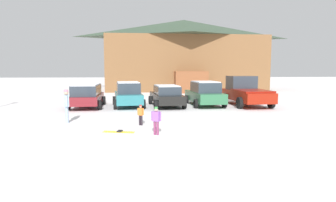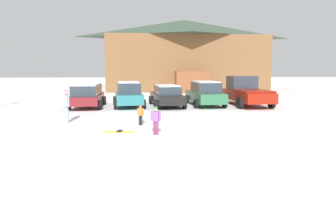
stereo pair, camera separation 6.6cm
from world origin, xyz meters
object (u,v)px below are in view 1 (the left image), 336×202
at_px(parked_teal_hatchback, 128,94).
at_px(parked_black_sedan, 166,96).
at_px(ski_lodge, 184,55).
at_px(skier_child_in_orange_jacket, 141,114).
at_px(skier_child_in_purple_jacket, 156,119).
at_px(parked_maroon_van, 87,95).
at_px(skier_adult_in_blue_parka, 67,104).
at_px(pickup_truck, 245,92).
at_px(parked_green_coupe, 205,93).
at_px(pair_of_skis, 119,132).

bearing_deg(parked_teal_hatchback, parked_black_sedan, -0.96).
relative_size(ski_lodge, skier_child_in_orange_jacket, 20.12).
bearing_deg(skier_child_in_purple_jacket, parked_maroon_van, 116.28).
distance_m(ski_lodge, skier_adult_in_blue_parka, 25.16).
distance_m(ski_lodge, skier_child_in_purple_jacket, 27.04).
bearing_deg(pickup_truck, skier_child_in_purple_jacket, -126.34).
relative_size(parked_green_coupe, pickup_truck, 0.89).
distance_m(parked_teal_hatchback, skier_child_in_purple_jacket, 9.37).
height_order(ski_lodge, skier_adult_in_blue_parka, ski_lodge).
distance_m(parked_black_sedan, parked_green_coupe, 2.85).
bearing_deg(skier_child_in_purple_jacket, pair_of_skis, 157.97).
xyz_separation_m(skier_child_in_purple_jacket, skier_adult_in_blue_parka, (-4.38, 3.12, 0.28)).
distance_m(parked_teal_hatchback, parked_green_coupe, 5.57).
bearing_deg(skier_adult_in_blue_parka, skier_child_in_purple_jacket, -35.52).
bearing_deg(pair_of_skis, pickup_truck, 45.95).
height_order(parked_teal_hatchback, pair_of_skis, parked_teal_hatchback).
height_order(parked_maroon_van, parked_teal_hatchback, parked_teal_hatchback).
distance_m(ski_lodge, pair_of_skis, 26.83).
relative_size(skier_child_in_orange_jacket, pair_of_skis, 0.70).
bearing_deg(pickup_truck, parked_teal_hatchback, -178.33).
distance_m(parked_teal_hatchback, pair_of_skis, 8.63).
relative_size(parked_maroon_van, skier_child_in_orange_jacket, 4.68).
bearing_deg(skier_adult_in_blue_parka, ski_lodge, 68.96).
bearing_deg(parked_green_coupe, pickup_truck, -0.05).
relative_size(parked_teal_hatchback, pickup_truck, 0.82).
height_order(parked_green_coupe, pickup_truck, pickup_truck).
height_order(parked_black_sedan, skier_adult_in_blue_parka, skier_adult_in_blue_parka).
distance_m(parked_maroon_van, skier_child_in_orange_jacket, 7.95).
bearing_deg(ski_lodge, parked_maroon_van, -117.72).
height_order(parked_maroon_van, pickup_truck, pickup_truck).
height_order(pickup_truck, skier_child_in_purple_jacket, pickup_truck).
xyz_separation_m(ski_lodge, pair_of_skis, (-6.15, -25.74, -4.44)).
bearing_deg(parked_green_coupe, skier_adult_in_blue_parka, -142.57).
xyz_separation_m(parked_maroon_van, skier_child_in_purple_jacket, (4.50, -9.12, -0.23)).
relative_size(ski_lodge, parked_maroon_van, 4.30).
bearing_deg(parked_black_sedan, pair_of_skis, -107.33).
distance_m(parked_green_coupe, skier_adult_in_blue_parka, 10.45).
bearing_deg(skier_adult_in_blue_parka, parked_teal_hatchback, 65.85).
xyz_separation_m(parked_teal_hatchback, pair_of_skis, (0.07, -8.58, -0.86)).
relative_size(parked_black_sedan, pickup_truck, 0.90).
height_order(ski_lodge, pair_of_skis, ski_lodge).
bearing_deg(ski_lodge, skier_child_in_purple_jacket, -99.83).
relative_size(parked_black_sedan, pair_of_skis, 3.47).
xyz_separation_m(skier_adult_in_blue_parka, skier_child_in_orange_jacket, (3.71, -0.96, -0.38)).
height_order(ski_lodge, pickup_truck, ski_lodge).
xyz_separation_m(parked_maroon_van, pickup_truck, (11.47, 0.36, 0.11)).
xyz_separation_m(parked_black_sedan, skier_child_in_orange_jacket, (-1.75, -7.02, -0.23)).
xyz_separation_m(parked_green_coupe, pair_of_skis, (-5.50, -8.84, -0.87)).
relative_size(parked_teal_hatchback, pair_of_skis, 3.16).
height_order(ski_lodge, parked_green_coupe, ski_lodge).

